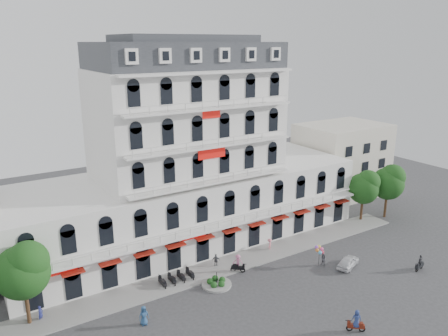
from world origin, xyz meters
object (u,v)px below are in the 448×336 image
at_px(rider_east, 356,321).
at_px(rider_northeast, 420,263).
at_px(rider_center, 238,263).
at_px(balloon_vendor, 322,255).
at_px(parked_car, 348,262).

bearing_deg(rider_east, rider_northeast, -126.72).
bearing_deg(rider_center, balloon_vendor, 16.05).
bearing_deg(rider_northeast, balloon_vendor, -47.03).
relative_size(rider_east, rider_center, 0.99).
bearing_deg(balloon_vendor, parked_car, -38.30).
bearing_deg(balloon_vendor, rider_center, 156.77).
height_order(rider_center, balloon_vendor, balloon_vendor).
bearing_deg(rider_east, balloon_vendor, -80.56).
distance_m(rider_east, rider_northeast, 15.09).
relative_size(parked_car, rider_northeast, 1.94).
xyz_separation_m(parked_car, balloon_vendor, (-2.40, 1.89, 0.67)).
bearing_deg(rider_northeast, rider_center, -40.10).
relative_size(parked_car, rider_center, 1.72).
bearing_deg(rider_east, rider_center, -38.78).
relative_size(parked_car, rider_east, 1.74).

